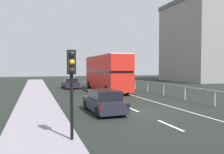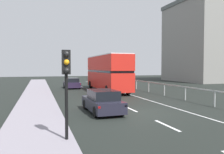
{
  "view_description": "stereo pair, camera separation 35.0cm",
  "coord_description": "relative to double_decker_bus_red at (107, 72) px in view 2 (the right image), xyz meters",
  "views": [
    {
      "loc": [
        -6.25,
        -13.19,
        2.85
      ],
      "look_at": [
        0.14,
        5.93,
        1.99
      ],
      "focal_mm": 37.25,
      "sensor_mm": 36.0,
      "label": 1
    },
    {
      "loc": [
        -5.92,
        -13.3,
        2.85
      ],
      "look_at": [
        0.14,
        5.93,
        1.99
      ],
      "focal_mm": 37.25,
      "sensor_mm": 36.0,
      "label": 2
    }
  ],
  "objects": [
    {
      "name": "distant_building_block",
      "position": [
        26.85,
        12.85,
        5.76
      ],
      "size": [
        17.23,
        14.22,
        16.01
      ],
      "color": "gray",
      "rests_on": "ground"
    },
    {
      "name": "near_sidewalk_kerb",
      "position": [
        -7.91,
        -13.05,
        -2.19
      ],
      "size": [
        2.91,
        80.0,
        0.14
      ],
      "primitive_type": "cube",
      "color": "gray",
      "rests_on": "ground"
    },
    {
      "name": "traffic_signal_pole",
      "position": [
        -6.76,
        -17.66,
        0.38
      ],
      "size": [
        0.3,
        0.42,
        3.34
      ],
      "color": "black",
      "rests_on": "near_sidewalk_kerb"
    },
    {
      "name": "bridge_side_railing",
      "position": [
        4.27,
        -4.05,
        -1.31
      ],
      "size": [
        0.1,
        42.0,
        1.18
      ],
      "color": "#ACB1AF",
      "rests_on": "ground"
    },
    {
      "name": "ground_plane",
      "position": [
        -1.8,
        -13.05,
        -2.31
      ],
      "size": [
        74.62,
        120.0,
        0.1
      ],
      "primitive_type": "cube",
      "color": "black"
    },
    {
      "name": "hatchback_car_near",
      "position": [
        -3.93,
        -12.33,
        -1.58
      ],
      "size": [
        1.87,
        4.22,
        1.43
      ],
      "rotation": [
        0.0,
        0.0,
        0.02
      ],
      "color": "#21202D",
      "rests_on": "ground"
    },
    {
      "name": "lane_paint_markings",
      "position": [
        0.04,
        -4.3,
        -2.26
      ],
      "size": [
        3.2,
        46.0,
        0.01
      ],
      "color": "silver",
      "rests_on": "ground"
    },
    {
      "name": "double_decker_bus_red",
      "position": [
        0.0,
        0.0,
        0.0
      ],
      "size": [
        2.54,
        10.96,
        4.22
      ],
      "rotation": [
        0.0,
        0.0,
        0.0
      ],
      "color": "red",
      "rests_on": "ground"
    },
    {
      "name": "sedan_car_ahead",
      "position": [
        -3.51,
        5.1,
        -1.59
      ],
      "size": [
        1.88,
        4.33,
        1.39
      ],
      "rotation": [
        0.0,
        0.0,
        0.02
      ],
      "color": "#261D35",
      "rests_on": "ground"
    }
  ]
}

